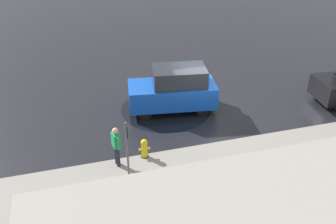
{
  "coord_description": "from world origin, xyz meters",
  "views": [
    {
      "loc": [
        5.76,
        13.91,
        8.59
      ],
      "look_at": [
        2.14,
        1.19,
        0.9
      ],
      "focal_mm": 40.0,
      "sensor_mm": 36.0,
      "label": 1
    }
  ],
  "objects_px": {
    "fire_hydrant": "(144,149)",
    "pedestrian": "(116,144)",
    "moving_hatchback": "(174,89)",
    "sign_post": "(127,144)"
  },
  "relations": [
    {
      "from": "fire_hydrant",
      "to": "sign_post",
      "type": "relative_size",
      "value": 0.33
    },
    {
      "from": "moving_hatchback",
      "to": "fire_hydrant",
      "type": "bearing_deg",
      "value": 56.64
    },
    {
      "from": "fire_hydrant",
      "to": "sign_post",
      "type": "height_order",
      "value": "sign_post"
    },
    {
      "from": "fire_hydrant",
      "to": "pedestrian",
      "type": "relative_size",
      "value": 0.5
    },
    {
      "from": "moving_hatchback",
      "to": "sign_post",
      "type": "bearing_deg",
      "value": 56.42
    },
    {
      "from": "moving_hatchback",
      "to": "sign_post",
      "type": "relative_size",
      "value": 1.71
    },
    {
      "from": "pedestrian",
      "to": "fire_hydrant",
      "type": "bearing_deg",
      "value": -168.6
    },
    {
      "from": "moving_hatchback",
      "to": "pedestrian",
      "type": "relative_size",
      "value": 2.54
    },
    {
      "from": "fire_hydrant",
      "to": "sign_post",
      "type": "bearing_deg",
      "value": 55.86
    },
    {
      "from": "fire_hydrant",
      "to": "moving_hatchback",
      "type": "bearing_deg",
      "value": -123.36
    }
  ]
}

